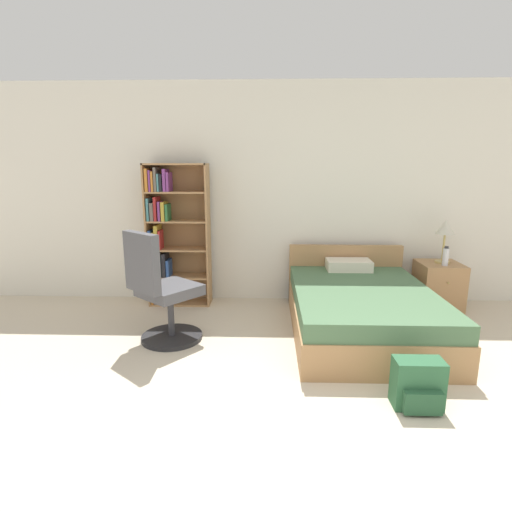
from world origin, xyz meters
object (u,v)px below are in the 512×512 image
table_lamp (445,230)px  backpack_green (418,385)px  water_bottle (446,257)px  bed (360,308)px  office_chair (162,294)px  nightstand (438,286)px  bookshelf (171,234)px

table_lamp → backpack_green: table_lamp is taller
water_bottle → backpack_green: bearing=-116.5°
bed → office_chair: size_ratio=1.80×
water_bottle → backpack_green: (-0.94, -1.88, -0.49)m
table_lamp → nightstand: bearing=-143.3°
bed → water_bottle: (1.05, 0.56, 0.41)m
nightstand → table_lamp: bearing=36.7°
nightstand → backpack_green: (-0.94, -2.00, -0.11)m
table_lamp → bookshelf: bearing=178.4°
nightstand → table_lamp: (0.03, 0.02, 0.66)m
nightstand → backpack_green: 2.21m
bed → table_lamp: table_lamp is taller
nightstand → water_bottle: 0.40m
bed → nightstand: 1.25m
bookshelf → nightstand: size_ratio=3.02×
bookshelf → office_chair: bookshelf is taller
office_chair → water_bottle: (2.96, 0.89, 0.18)m
office_chair → backpack_green: (2.02, -0.99, -0.31)m
backpack_green → bookshelf: bearing=136.0°
bed → nightstand: bearing=32.7°
office_chair → table_lamp: 3.19m
bed → backpack_green: bed is taller
nightstand → bookshelf: bearing=178.1°
office_chair → nightstand: bearing=18.8°
bed → water_bottle: size_ratio=8.85×
water_bottle → office_chair: bearing=-163.2°
nightstand → bed: bearing=-147.3°
nightstand → table_lamp: 0.66m
bookshelf → water_bottle: (3.12, -0.22, -0.20)m
office_chair → bed: bearing=10.0°
bookshelf → nightstand: (3.12, -0.11, -0.58)m
bed → backpack_green: 1.33m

